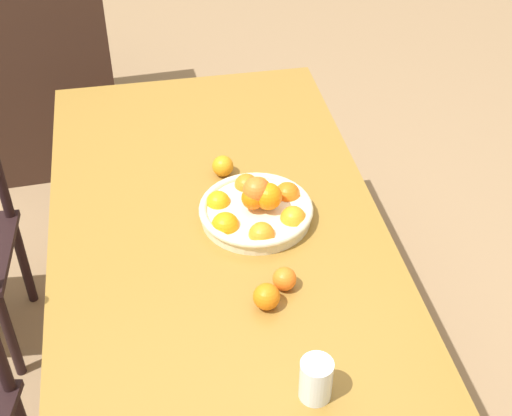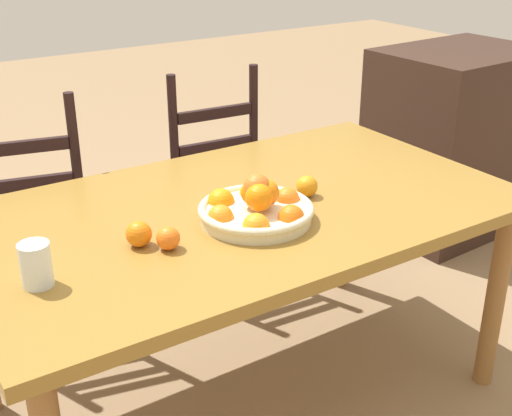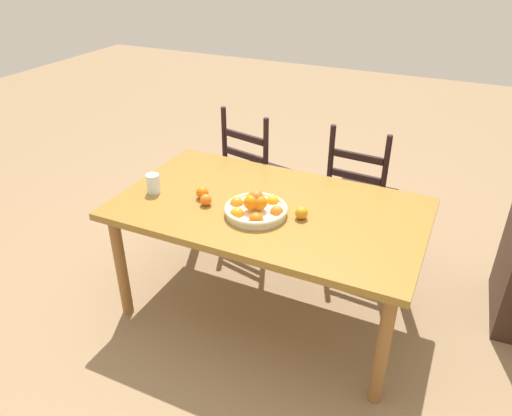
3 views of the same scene
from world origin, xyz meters
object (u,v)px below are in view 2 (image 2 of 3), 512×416
object	(u,v)px
dining_table	(243,227)
orange_loose_2	(168,238)
drinking_glass	(36,265)
chair_near_window	(203,183)
orange_loose_0	(139,234)
chair_by_cabinet	(30,224)
cabinet	(453,141)
orange_loose_1	(307,186)
fruit_bowl	(256,208)

from	to	relation	value
dining_table	orange_loose_2	xyz separation A→B (m)	(-0.32, -0.14, 0.11)
dining_table	drinking_glass	xyz separation A→B (m)	(-0.66, -0.14, 0.13)
chair_near_window	orange_loose_2	size ratio (longest dim) A/B	15.13
dining_table	orange_loose_0	xyz separation A→B (m)	(-0.38, -0.08, 0.11)
chair_by_cabinet	chair_near_window	bearing A→B (deg)	-165.15
orange_loose_2	orange_loose_0	bearing A→B (deg)	133.79
orange_loose_2	drinking_glass	distance (m)	0.35
dining_table	cabinet	world-z (taller)	cabinet
orange_loose_0	chair_by_cabinet	bearing A→B (deg)	94.77
orange_loose_1	orange_loose_0	bearing A→B (deg)	-177.45
cabinet	fruit_bowl	size ratio (longest dim) A/B	2.74
fruit_bowl	drinking_glass	xyz separation A→B (m)	(-0.64, -0.02, 0.02)
dining_table	cabinet	size ratio (longest dim) A/B	1.82
cabinet	orange_loose_0	world-z (taller)	cabinet
chair_near_window	fruit_bowl	bearing A→B (deg)	74.26
chair_near_window	orange_loose_1	bearing A→B (deg)	87.01
dining_table	chair_by_cabinet	size ratio (longest dim) A/B	1.72
cabinet	orange_loose_2	bearing A→B (deg)	-162.35
dining_table	chair_by_cabinet	world-z (taller)	chair_by_cabinet
orange_loose_1	orange_loose_2	bearing A→B (deg)	-170.73
chair_near_window	drinking_glass	distance (m)	1.42
orange_loose_1	orange_loose_2	distance (m)	0.53
chair_near_window	drinking_glass	size ratio (longest dim) A/B	8.72
dining_table	drinking_glass	size ratio (longest dim) A/B	15.11
cabinet	fruit_bowl	bearing A→B (deg)	-159.72
cabinet	fruit_bowl	world-z (taller)	cabinet
chair_near_window	orange_loose_2	bearing A→B (deg)	60.96
cabinet	orange_loose_2	distance (m)	2.10
chair_by_cabinet	orange_loose_0	size ratio (longest dim) A/B	13.85
chair_by_cabinet	orange_loose_1	world-z (taller)	chair_by_cabinet
orange_loose_0	orange_loose_2	bearing A→B (deg)	-46.21
chair_by_cabinet	orange_loose_1	bearing A→B (deg)	140.04
dining_table	chair_near_window	world-z (taller)	chair_near_window
chair_by_cabinet	orange_loose_1	size ratio (longest dim) A/B	14.47
orange_loose_0	orange_loose_1	xyz separation A→B (m)	(0.58, 0.03, -0.00)
chair_by_cabinet	cabinet	bearing A→B (deg)	-173.14
chair_by_cabinet	fruit_bowl	xyz separation A→B (m)	(0.42, -0.92, 0.31)
orange_loose_0	orange_loose_2	world-z (taller)	orange_loose_0
drinking_glass	orange_loose_2	bearing A→B (deg)	-0.61
orange_loose_0	orange_loose_1	size ratio (longest dim) A/B	1.04
orange_loose_2	drinking_glass	size ratio (longest dim) A/B	0.58
chair_by_cabinet	fruit_bowl	world-z (taller)	chair_by_cabinet
dining_table	chair_near_window	xyz separation A→B (m)	(0.31, 0.83, -0.21)
chair_by_cabinet	drinking_glass	size ratio (longest dim) A/B	8.81
orange_loose_0	drinking_glass	world-z (taller)	drinking_glass
orange_loose_0	orange_loose_2	size ratio (longest dim) A/B	1.10
cabinet	drinking_glass	world-z (taller)	cabinet
chair_near_window	fruit_bowl	world-z (taller)	chair_near_window
chair_by_cabinet	dining_table	bearing A→B (deg)	131.91
dining_table	cabinet	bearing A→B (deg)	19.93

